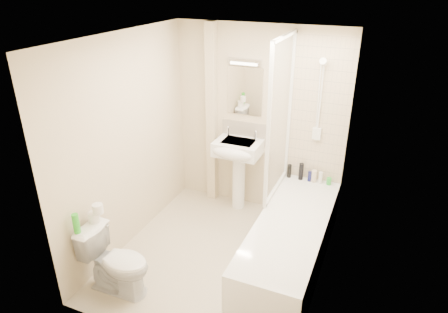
% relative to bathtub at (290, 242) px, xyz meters
% --- Properties ---
extents(floor, '(2.50, 2.50, 0.00)m').
position_rel_bathtub_xyz_m(floor, '(-0.75, -0.20, -0.29)').
color(floor, beige).
rests_on(floor, ground).
extents(wall_back, '(2.20, 0.02, 2.40)m').
position_rel_bathtub_xyz_m(wall_back, '(-0.75, 1.05, 0.91)').
color(wall_back, beige).
rests_on(wall_back, ground).
extents(wall_left, '(0.02, 2.50, 2.40)m').
position_rel_bathtub_xyz_m(wall_left, '(-1.85, -0.20, 0.91)').
color(wall_left, beige).
rests_on(wall_left, ground).
extents(wall_right, '(0.02, 2.50, 2.40)m').
position_rel_bathtub_xyz_m(wall_right, '(0.35, -0.20, 0.91)').
color(wall_right, beige).
rests_on(wall_right, ground).
extents(ceiling, '(2.20, 2.50, 0.02)m').
position_rel_bathtub_xyz_m(ceiling, '(-0.75, -0.20, 2.11)').
color(ceiling, white).
rests_on(ceiling, wall_back).
extents(tile_back, '(0.70, 0.01, 1.75)m').
position_rel_bathtub_xyz_m(tile_back, '(0.00, 1.04, 1.14)').
color(tile_back, beige).
rests_on(tile_back, wall_back).
extents(tile_right, '(0.01, 2.10, 1.75)m').
position_rel_bathtub_xyz_m(tile_right, '(0.34, 0.00, 1.14)').
color(tile_right, beige).
rests_on(tile_right, wall_right).
extents(pipe_boxing, '(0.12, 0.12, 2.40)m').
position_rel_bathtub_xyz_m(pipe_boxing, '(-1.37, 0.99, 0.91)').
color(pipe_boxing, beige).
rests_on(pipe_boxing, ground).
extents(splashback, '(0.60, 0.02, 0.30)m').
position_rel_bathtub_xyz_m(splashback, '(-0.94, 1.04, 0.74)').
color(splashback, beige).
rests_on(splashback, wall_back).
extents(mirror, '(0.46, 0.01, 0.60)m').
position_rel_bathtub_xyz_m(mirror, '(-0.94, 1.04, 1.29)').
color(mirror, white).
rests_on(mirror, wall_back).
extents(strip_light, '(0.42, 0.07, 0.07)m').
position_rel_bathtub_xyz_m(strip_light, '(-0.94, 1.02, 1.66)').
color(strip_light, silver).
rests_on(strip_light, wall_back).
extents(bathtub, '(0.70, 2.10, 0.55)m').
position_rel_bathtub_xyz_m(bathtub, '(0.00, 0.00, 0.00)').
color(bathtub, white).
rests_on(bathtub, ground).
extents(shower_screen, '(0.04, 0.92, 1.80)m').
position_rel_bathtub_xyz_m(shower_screen, '(-0.35, 0.60, 1.16)').
color(shower_screen, white).
rests_on(shower_screen, bathtub).
extents(shower_fixture, '(0.10, 0.16, 0.99)m').
position_rel_bathtub_xyz_m(shower_fixture, '(-0.00, 0.99, 1.26)').
color(shower_fixture, white).
rests_on(shower_fixture, wall_back).
extents(pedestal_sink, '(0.58, 0.52, 1.12)m').
position_rel_bathtub_xyz_m(pedestal_sink, '(-0.94, 0.81, 0.50)').
color(pedestal_sink, white).
rests_on(pedestal_sink, ground).
extents(bottle_black_a, '(0.05, 0.05, 0.17)m').
position_rel_bathtub_xyz_m(bottle_black_a, '(-0.29, 0.96, 0.35)').
color(bottle_black_a, black).
rests_on(bottle_black_a, bathtub).
extents(bottle_black_b, '(0.06, 0.06, 0.22)m').
position_rel_bathtub_xyz_m(bottle_black_b, '(-0.14, 0.96, 0.37)').
color(bottle_black_b, black).
rests_on(bottle_black_b, bathtub).
extents(bottle_blue, '(0.05, 0.05, 0.13)m').
position_rel_bathtub_xyz_m(bottle_blue, '(-0.02, 0.96, 0.33)').
color(bottle_blue, '#121551').
rests_on(bottle_blue, bathtub).
extents(bottle_cream, '(0.07, 0.07, 0.15)m').
position_rel_bathtub_xyz_m(bottle_cream, '(0.03, 0.96, 0.34)').
color(bottle_cream, beige).
rests_on(bottle_cream, bathtub).
extents(bottle_white_b, '(0.05, 0.05, 0.15)m').
position_rel_bathtub_xyz_m(bottle_white_b, '(0.11, 0.96, 0.33)').
color(bottle_white_b, white).
rests_on(bottle_white_b, bathtub).
extents(bottle_green, '(0.06, 0.06, 0.09)m').
position_rel_bathtub_xyz_m(bottle_green, '(0.21, 0.96, 0.31)').
color(bottle_green, green).
rests_on(bottle_green, bathtub).
extents(toilet, '(0.41, 0.69, 0.69)m').
position_rel_bathtub_xyz_m(toilet, '(-1.47, -1.05, 0.06)').
color(toilet, white).
rests_on(toilet, ground).
extents(toilet_roll_lower, '(0.11, 0.11, 0.11)m').
position_rel_bathtub_xyz_m(toilet_roll_lower, '(-1.74, -0.98, 0.46)').
color(toilet_roll_lower, white).
rests_on(toilet_roll_lower, toilet).
extents(toilet_roll_upper, '(0.10, 0.10, 0.10)m').
position_rel_bathtub_xyz_m(toilet_roll_upper, '(-1.69, -0.96, 0.56)').
color(toilet_roll_upper, white).
rests_on(toilet_roll_upper, toilet_roll_lower).
extents(green_bottle, '(0.06, 0.06, 0.20)m').
position_rel_bathtub_xyz_m(green_bottle, '(-1.77, -1.18, 0.50)').
color(green_bottle, green).
rests_on(green_bottle, toilet).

